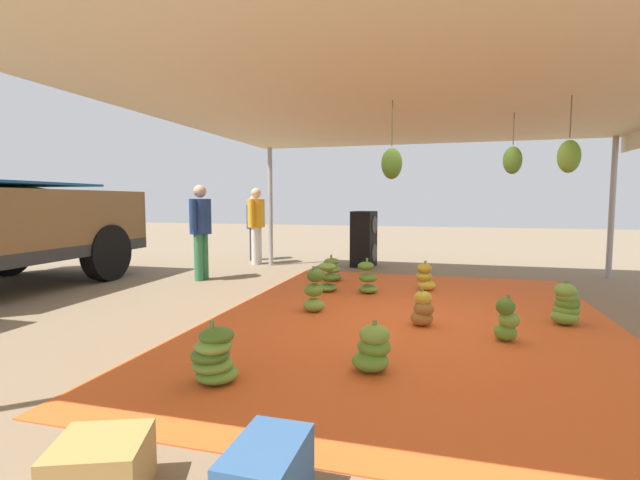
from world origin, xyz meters
name	(u,v)px	position (x,y,z in m)	size (l,w,h in m)	color
ground_plane	(190,304)	(0.00, 3.00, 0.00)	(40.00, 40.00, 0.00)	#7F6B51
tarp_orange	(410,318)	(0.00, 0.00, 0.01)	(6.48, 4.64, 0.01)	#E05B23
tent_canopy	(423,103)	(0.01, -0.10, 2.55)	(8.00, 7.00, 2.63)	#9EA0A5
banana_bunch_0	(507,321)	(-0.65, -1.00, 0.22)	(0.32, 0.33, 0.48)	#60932D
banana_bunch_1	(314,292)	(0.02, 1.21, 0.26)	(0.38, 0.38, 0.59)	#75A83D
banana_bunch_2	(566,305)	(0.20, -1.74, 0.23)	(0.41, 0.41, 0.51)	#6B9E38
banana_bunch_3	(425,278)	(1.80, -0.11, 0.21)	(0.33, 0.35, 0.47)	gold
banana_bunch_4	(423,309)	(-0.29, -0.16, 0.19)	(0.33, 0.33, 0.43)	#996628
banana_bunch_5	(367,279)	(1.30, 0.73, 0.23)	(0.41, 0.37, 0.54)	#6B9E38
banana_bunch_6	(373,349)	(-1.79, 0.18, 0.19)	(0.44, 0.42, 0.43)	#60932D
banana_bunch_7	(332,270)	(2.24, 1.52, 0.19)	(0.47, 0.47, 0.46)	#477523
banana_bunch_8	(214,357)	(-2.35, 1.34, 0.21)	(0.46, 0.49, 0.49)	#60932D
banana_bunch_9	(328,278)	(1.30, 1.36, 0.21)	(0.47, 0.51, 0.51)	#6B9E38
worker_0	(256,220)	(3.90, 3.68, 1.00)	(0.63, 0.38, 1.71)	silver
worker_1	(254,223)	(4.55, 4.03, 0.90)	(0.57, 0.35, 1.55)	#26262D
worker_2	(201,225)	(1.75, 3.83, 1.00)	(0.62, 0.38, 1.71)	#337A4C
speaker_stack	(364,239)	(4.17, 1.28, 0.60)	(0.64, 0.52, 1.20)	black
crate_0	(101,469)	(-3.72, 1.20, 0.14)	(0.40, 0.42, 0.29)	#B78947
crate_1	(266,480)	(-3.63, 0.39, 0.17)	(0.49, 0.31, 0.34)	#335B8E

